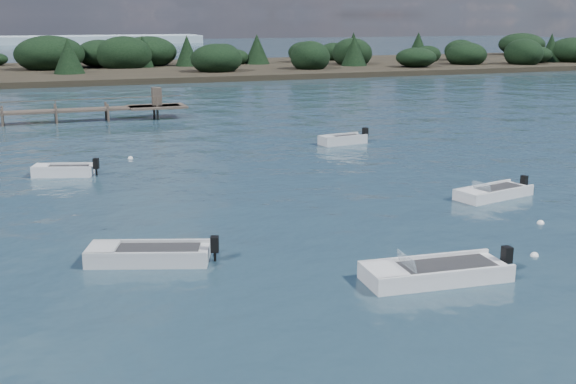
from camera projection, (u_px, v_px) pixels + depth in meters
name	position (u px, v px, depth m)	size (l,w,h in m)	color
ground	(98.00, 104.00, 74.17)	(400.00, 400.00, 0.00)	#172A35
dinghy_mid_white_a	(435.00, 275.00, 25.05)	(5.53, 2.29, 1.28)	silver
tender_far_white	(63.00, 173.00, 41.30)	(3.77, 2.25, 1.27)	silver
tender_far_grey_b	(343.00, 141.00, 51.50)	(3.87, 1.82, 1.30)	#ADB1B5
dinghy_mid_white_b	(493.00, 194.00, 36.40)	(4.63, 2.49, 1.13)	silver
dinghy_mid_grey	(149.00, 257.00, 26.89)	(4.93, 3.06, 1.23)	#ADB1B5
buoy_b	(534.00, 256.00, 27.55)	(0.32, 0.32, 0.32)	white
buoy_d	(540.00, 224.00, 31.84)	(0.32, 0.32, 0.32)	white
buoy_e	(130.00, 159.00, 46.24)	(0.32, 0.32, 0.32)	white
buoy_extra_a	(441.00, 287.00, 24.41)	(0.32, 0.32, 0.32)	white
far_headland	(228.00, 59.00, 118.53)	(190.00, 40.00, 5.80)	black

